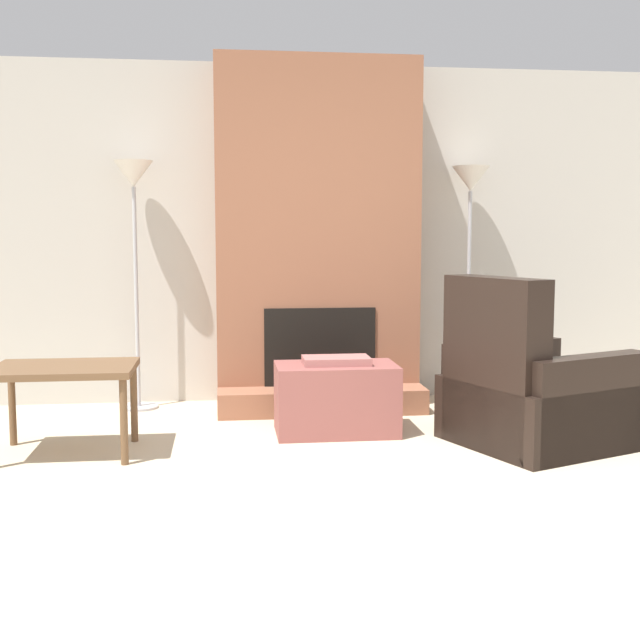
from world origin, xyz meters
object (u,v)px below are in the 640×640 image
armchair (532,397)px  floor_lamp_left (134,203)px  ottoman (336,398)px  side_table (64,376)px  floor_lamp_right (470,206)px

armchair → floor_lamp_left: floor_lamp_left is taller
ottoman → side_table: side_table is taller
ottoman → floor_lamp_left: floor_lamp_left is taller
side_table → floor_lamp_right: floor_lamp_right is taller
ottoman → floor_lamp_right: (1.17, 0.94, 1.28)m
ottoman → floor_lamp_left: (-1.37, 0.94, 1.29)m
floor_lamp_right → ottoman: bearing=-141.4°
floor_lamp_right → side_table: bearing=-156.1°
armchair → floor_lamp_right: bearing=-22.4°
ottoman → side_table: size_ratio=0.96×
ottoman → floor_lamp_left: 2.10m
side_table → armchair: bearing=-2.3°
floor_lamp_left → side_table: bearing=-103.2°
ottoman → floor_lamp_left: bearing=145.6°
armchair → side_table: bearing=65.8°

